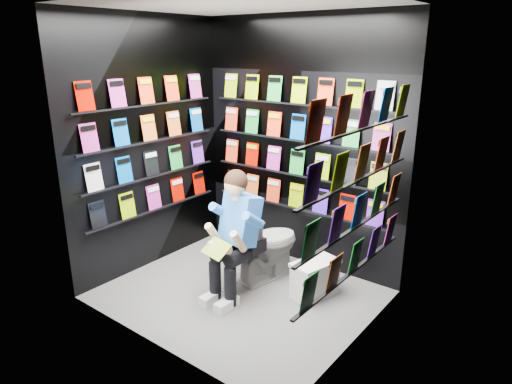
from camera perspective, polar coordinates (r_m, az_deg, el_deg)
The scene contains 14 objects.
floor at distance 4.50m, azimuth -2.12°, elevation -12.65°, with size 2.40×2.40×0.00m, color slate.
ceiling at distance 3.90m, azimuth -2.59°, elevation 22.50°, with size 2.40×2.40×0.00m, color white.
wall_back at distance 4.79m, azimuth 5.41°, elevation 5.91°, with size 2.40×0.04×2.60m, color black.
wall_front at distance 3.33m, azimuth -13.45°, elevation 0.24°, with size 2.40×0.04×2.60m, color black.
wall_left at distance 4.85m, azimuth -13.32°, elevation 5.64°, with size 0.04×2.00×2.60m, color black.
wall_right at distance 3.39m, azimuth 13.42°, elevation 0.53°, with size 0.04×2.00×2.60m, color black.
comics_back at distance 4.77m, azimuth 5.22°, elevation 5.91°, with size 2.10×0.06×1.37m, color #ED3D1A, non-canonical shape.
comics_left at distance 4.82m, azimuth -13.10°, elevation 5.66°, with size 0.06×1.70×1.37m, color #ED3D1A, non-canonical shape.
comics_right at distance 3.40m, azimuth 12.97°, elevation 0.70°, with size 0.06×1.70×1.37m, color #ED3D1A, non-canonical shape.
toilet at distance 4.65m, azimuth 1.22°, elevation -6.49°, with size 0.42×0.75×0.73m, color silver.
longbox at distance 4.43m, azimuth 7.35°, elevation -10.88°, with size 0.24×0.43×0.32m, color white.
longbox_lid at distance 4.35m, azimuth 7.45°, elevation -8.81°, with size 0.26×0.45×0.03m, color white.
reader at distance 4.23m, azimuth -1.83°, elevation -3.47°, with size 0.48×0.71×1.30m, color blue, non-canonical shape.
held_comic at distance 4.05m, azimuth -4.98°, elevation -7.06°, with size 0.27×0.01×0.19m, color green.
Camera 1 is at (2.51, -2.97, 2.27)m, focal length 32.00 mm.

